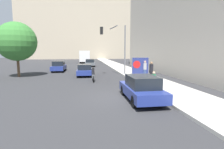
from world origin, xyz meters
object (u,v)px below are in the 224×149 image
Objects in this scene: parked_car_curbside at (141,88)px; car_on_road_nearest at (85,70)px; car_on_road_distant at (90,63)px; motorcycle_on_road at (93,75)px; city_bus_on_road at (85,56)px; pedestrian_behind at (145,69)px; jogger_on_sidewalk at (151,72)px; car_on_road_midblock at (59,66)px; seated_protester at (154,79)px; traffic_light_pole at (116,41)px; street_tree_near_curb at (17,42)px; protest_banner at (140,67)px.

car_on_road_nearest is at bearing 106.51° from parked_car_curbside.
car_on_road_distant reaches higher than motorcycle_on_road.
car_on_road_distant is at bearing 89.67° from motorcycle_on_road.
parked_car_curbside is 0.98× the size of car_on_road_nearest.
city_bus_on_road is at bearing 95.22° from parked_car_curbside.
city_bus_on_road reaches higher than pedestrian_behind.
pedestrian_behind is at bearing 69.58° from parked_car_curbside.
city_bus_on_road is 30.80m from motorcycle_on_road.
jogger_on_sidewalk reaches higher than car_on_road_nearest.
car_on_road_nearest is at bearing -54.57° from car_on_road_midblock.
city_bus_on_road reaches higher than car_on_road_nearest.
seated_protester is 0.27× the size of car_on_road_midblock.
street_tree_near_curb is at bearing 178.24° from traffic_light_pole.
seated_protester is at bearing -81.39° from city_bus_on_road.
car_on_road_midblock is at bearing 116.24° from motorcycle_on_road.
car_on_road_midblock is at bearing -118.39° from car_on_road_distant.
pedestrian_behind reaches higher than motorcycle_on_road.
jogger_on_sidewalk is at bearing 63.22° from parked_car_curbside.
car_on_road_midblock is (-7.53, 5.46, -3.32)m from traffic_light_pole.
street_tree_near_curb is (-8.34, -13.76, 3.25)m from car_on_road_distant.
street_tree_near_curb is at bearing 159.52° from seated_protester.
car_on_road_nearest is 13.93m from car_on_road_distant.
city_bus_on_road is at bearing 112.57° from seated_protester.
protest_banner is 0.99× the size of motorcycle_on_road.
seated_protester is 0.57× the size of motorcycle_on_road.
pedestrian_behind is at bearing 3.69° from motorcycle_on_road.
parked_car_curbside is at bearing -46.72° from street_tree_near_curb.
car_on_road_nearest is at bearing 101.74° from motorcycle_on_road.
car_on_road_distant is (-5.23, 17.57, -0.36)m from pedestrian_behind.
car_on_road_nearest is at bearing 135.41° from seated_protester.
seated_protester is 0.66× the size of jogger_on_sidewalk.
pedestrian_behind is 0.84× the size of motorcycle_on_road.
pedestrian_behind is at bearing -78.29° from city_bus_on_road.
motorcycle_on_road is at bearing -90.33° from car_on_road_distant.
protest_banner is (-0.13, 2.77, 0.15)m from jogger_on_sidewalk.
jogger_on_sidewalk reaches higher than seated_protester.
car_on_road_midblock is (-9.54, 11.63, -0.35)m from jogger_on_sidewalk.
car_on_road_nearest is 0.40× the size of city_bus_on_road.
parked_car_curbside is 0.70× the size of street_tree_near_curb.
city_bus_on_road reaches higher than jogger_on_sidewalk.
street_tree_near_curb is at bearing 133.28° from parked_car_curbside.
protest_banner reaches higher than car_on_road_distant.
jogger_on_sidewalk is at bearing -87.41° from protest_banner.
protest_banner is 0.49× the size of parked_car_curbside.
car_on_road_distant is 0.40× the size of city_bus_on_road.
car_on_road_distant is at bearing 101.45° from traffic_light_pole.
city_bus_on_road is at bearing -68.78° from jogger_on_sidewalk.
jogger_on_sidewalk reaches higher than car_on_road_distant.
traffic_light_pole reaches higher than car_on_road_nearest.
protest_banner is at bearing 98.37° from seated_protester.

